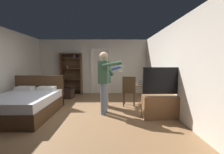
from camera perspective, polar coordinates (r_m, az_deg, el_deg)
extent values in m
plane|color=olive|center=(4.52, -10.92, -13.36)|extent=(6.85, 6.85, 0.00)
cube|color=silver|center=(7.44, -6.78, 3.83)|extent=(5.26, 0.12, 2.53)
cube|color=silver|center=(4.59, 22.29, 2.75)|extent=(0.12, 6.47, 2.53)
cube|color=white|center=(7.37, -7.49, 1.93)|extent=(0.08, 0.08, 2.05)
cube|color=white|center=(7.32, -0.87, 1.96)|extent=(0.08, 0.08, 2.05)
cube|color=white|center=(7.36, -4.25, 10.26)|extent=(0.93, 0.08, 0.08)
cube|color=#4C331E|center=(4.92, -29.73, -10.30)|extent=(1.56, 2.06, 0.35)
cube|color=white|center=(4.85, -29.88, -7.05)|extent=(1.50, 2.00, 0.22)
cube|color=#4C331E|center=(5.71, -25.07, -4.60)|extent=(1.56, 0.08, 1.02)
cube|color=white|center=(5.62, -29.41, -3.70)|extent=(0.50, 0.34, 0.12)
cube|color=white|center=(5.32, -22.88, -3.89)|extent=(0.50, 0.34, 0.12)
cube|color=#4C331E|center=(7.49, -18.17, 1.13)|extent=(0.06, 0.32, 1.88)
cube|color=#4C331E|center=(7.27, -11.29, 1.18)|extent=(0.06, 0.32, 1.88)
cube|color=#4C331E|center=(7.37, -14.95, 8.33)|extent=(0.97, 0.32, 0.04)
cube|color=#4C331E|center=(7.51, -14.51, 1.24)|extent=(0.97, 0.02, 1.88)
cube|color=#4C331E|center=(7.45, -14.66, -4.27)|extent=(0.91, 0.32, 0.03)
cube|color=#4C331E|center=(7.39, -14.74, -0.66)|extent=(0.91, 0.32, 0.03)
cube|color=#4C331E|center=(7.36, -14.83, 2.99)|extent=(0.91, 0.32, 0.03)
cylinder|color=olive|center=(7.40, -16.10, 3.56)|extent=(0.07, 0.07, 0.12)
cube|color=#4C331E|center=(7.36, -14.91, 6.65)|extent=(0.91, 0.32, 0.03)
cylinder|color=#7C5BAC|center=(7.32, -13.78, 7.33)|extent=(0.08, 0.08, 0.14)
cube|color=brown|center=(4.34, 18.90, -10.29)|extent=(1.16, 0.40, 0.59)
cube|color=black|center=(4.19, 19.26, -1.28)|extent=(1.18, 0.05, 0.69)
cube|color=teal|center=(4.22, 19.12, -1.23)|extent=(1.12, 0.01, 0.63)
cylinder|color=brown|center=(5.40, 11.42, -6.64)|extent=(0.08, 0.08, 0.67)
cylinder|color=brown|center=(5.47, 11.36, -9.93)|extent=(0.37, 0.37, 0.03)
cylinder|color=brown|center=(5.34, 11.49, -2.96)|extent=(0.61, 0.61, 0.03)
cube|color=black|center=(5.33, 11.18, -2.68)|extent=(0.34, 0.25, 0.02)
cube|color=black|center=(5.20, 11.59, -1.63)|extent=(0.34, 0.23, 0.06)
cube|color=navy|center=(5.21, 11.57, -1.63)|extent=(0.30, 0.19, 0.04)
cylinder|color=#1A501D|center=(5.28, 13.18, -1.87)|extent=(0.06, 0.06, 0.19)
cylinder|color=#1A501D|center=(5.27, 13.20, -0.57)|extent=(0.03, 0.03, 0.05)
cylinder|color=#4C331E|center=(5.48, 8.19, -7.60)|extent=(0.04, 0.04, 0.45)
cylinder|color=#4C331E|center=(5.50, 4.62, -7.52)|extent=(0.04, 0.04, 0.45)
cylinder|color=#4C331E|center=(5.15, 8.12, -8.42)|extent=(0.04, 0.04, 0.45)
cylinder|color=#4C331E|center=(5.17, 4.31, -8.34)|extent=(0.04, 0.04, 0.45)
cube|color=#4C331E|center=(5.27, 6.34, -5.37)|extent=(0.49, 0.49, 0.04)
cube|color=#4C331E|center=(5.06, 6.27, -2.70)|extent=(0.42, 0.11, 0.50)
cylinder|color=slate|center=(4.55, -2.69, -7.47)|extent=(0.15, 0.15, 0.87)
cylinder|color=slate|center=(4.34, -3.25, -8.08)|extent=(0.15, 0.15, 0.87)
cube|color=#3F664C|center=(4.34, -3.01, 1.86)|extent=(0.32, 0.42, 0.62)
sphere|color=#D8AD8C|center=(4.34, -3.03, 7.65)|extent=(0.24, 0.24, 0.24)
cylinder|color=#3F664C|center=(4.53, -1.35, 3.43)|extent=(0.35, 0.14, 0.50)
cylinder|color=#3F664C|center=(4.07, -0.04, 4.71)|extent=(0.53, 0.17, 0.17)
cube|color=white|center=(4.02, 3.57, 4.11)|extent=(0.12, 0.05, 0.04)
cylinder|color=tan|center=(5.26, -2.65, -6.14)|extent=(0.15, 0.15, 0.80)
cylinder|color=tan|center=(5.02, -2.23, -6.67)|extent=(0.15, 0.15, 0.80)
cube|color=#334C8C|center=(5.05, -2.47, 1.24)|extent=(0.34, 0.47, 0.57)
sphere|color=#936B4C|center=(5.04, -2.49, 5.82)|extent=(0.22, 0.22, 0.22)
cylinder|color=#334C8C|center=(5.29, -1.92, 2.51)|extent=(0.33, 0.15, 0.46)
cylinder|color=#334C8C|center=(4.85, 0.66, 2.99)|extent=(0.48, 0.18, 0.22)
cube|color=white|center=(4.88, 3.37, 2.14)|extent=(0.12, 0.06, 0.04)
cube|color=black|center=(6.62, -16.12, -5.86)|extent=(0.51, 0.46, 0.38)
cube|color=black|center=(7.03, -17.45, -5.28)|extent=(0.67, 0.50, 0.38)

